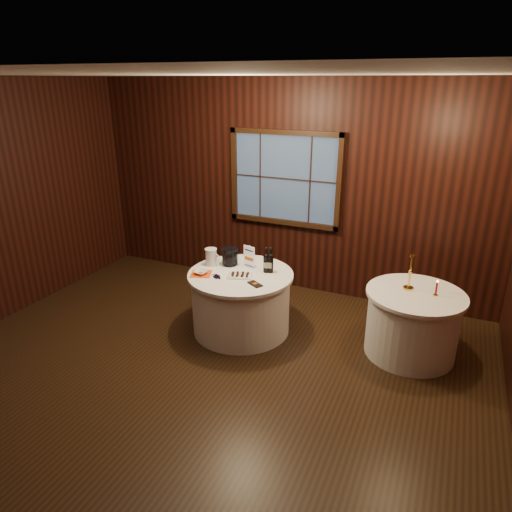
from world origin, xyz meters
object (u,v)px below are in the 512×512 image
at_px(port_bottle_left, 266,262).
at_px(chocolate_box, 255,284).
at_px(brass_candlestick, 410,277).
at_px(ice_bucket, 230,256).
at_px(main_table, 241,302).
at_px(port_bottle_right, 270,262).
at_px(glass_pitcher, 211,257).
at_px(grape_bunch, 218,276).
at_px(red_candle, 436,290).
at_px(cracker_bowl, 201,272).
at_px(side_table, 412,323).
at_px(sign_stand, 250,259).
at_px(chocolate_plate, 240,275).

bearing_deg(port_bottle_left, chocolate_box, -93.10).
distance_m(port_bottle_left, chocolate_box, 0.41).
bearing_deg(brass_candlestick, ice_bucket, -175.33).
relative_size(main_table, port_bottle_right, 4.04).
distance_m(port_bottle_right, chocolate_box, 0.43).
distance_m(main_table, port_bottle_left, 0.61).
bearing_deg(main_table, glass_pitcher, 168.82).
bearing_deg(ice_bucket, brass_candlestick, 4.67).
bearing_deg(port_bottle_left, brass_candlestick, 0.15).
bearing_deg(main_table, ice_bucket, 141.39).
bearing_deg(grape_bunch, red_candle, 12.57).
xyz_separation_m(port_bottle_left, cracker_bowl, (-0.69, -0.38, -0.11)).
distance_m(side_table, ice_bucket, 2.30).
distance_m(ice_bucket, grape_bunch, 0.43).
relative_size(port_bottle_left, chocolate_box, 1.69).
height_order(main_table, cracker_bowl, cracker_bowl).
bearing_deg(port_bottle_left, cracker_bowl, -158.20).
relative_size(sign_stand, brass_candlestick, 0.69).
height_order(sign_stand, brass_candlestick, brass_candlestick).
bearing_deg(sign_stand, ice_bucket, -153.62).
height_order(grape_bunch, cracker_bowl, cracker_bowl).
relative_size(sign_stand, chocolate_box, 1.53).
bearing_deg(port_bottle_right, side_table, -0.26).
xyz_separation_m(chocolate_plate, glass_pitcher, (-0.48, 0.18, 0.09)).
xyz_separation_m(main_table, chocolate_plate, (0.03, -0.09, 0.40)).
bearing_deg(main_table, side_table, 8.53).
distance_m(port_bottle_right, chocolate_plate, 0.41).
height_order(cracker_bowl, red_candle, red_candle).
height_order(side_table, grape_bunch, grape_bunch).
distance_m(port_bottle_left, grape_bunch, 0.61).
height_order(grape_bunch, glass_pitcher, glass_pitcher).
bearing_deg(glass_pitcher, side_table, 9.42).
bearing_deg(brass_candlestick, red_candle, -11.47).
distance_m(main_table, glass_pitcher, 0.67).
height_order(side_table, port_bottle_right, port_bottle_right).
distance_m(sign_stand, ice_bucket, 0.26).
bearing_deg(glass_pitcher, brass_candlestick, 11.20).
height_order(chocolate_plate, cracker_bowl, same).
bearing_deg(chocolate_box, chocolate_plate, -177.77).
relative_size(grape_bunch, cracker_bowl, 1.14).
bearing_deg(sign_stand, glass_pitcher, -145.87).
height_order(chocolate_plate, chocolate_box, chocolate_plate).
distance_m(port_bottle_left, glass_pitcher, 0.72).
bearing_deg(glass_pitcher, ice_bucket, 30.36).
height_order(chocolate_box, glass_pitcher, glass_pitcher).
relative_size(chocolate_plate, chocolate_box, 1.83).
bearing_deg(port_bottle_right, grape_bunch, -145.69).
bearing_deg(brass_candlestick, glass_pitcher, -173.29).
distance_m(port_bottle_left, port_bottle_right, 0.05).
distance_m(side_table, port_bottle_left, 1.81).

